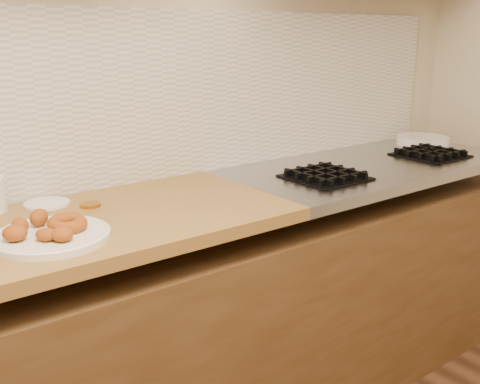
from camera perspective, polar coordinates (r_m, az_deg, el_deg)
name	(u,v)px	position (r m, az deg, el deg)	size (l,w,h in m)	color
wall_back	(65,55)	(1.92, -17.35, 13.16)	(4.00, 0.02, 2.70)	#C3B594
base_cabinet	(126,365)	(1.93, -11.54, -16.83)	(3.60, 0.60, 0.77)	brown
stovetop	(370,167)	(2.41, 13.10, 2.53)	(1.30, 0.62, 0.04)	#9EA0A5
backsplash	(70,103)	(1.92, -16.86, 8.68)	(3.60, 0.02, 0.60)	beige
burner_grates	(382,163)	(2.33, 14.25, 2.83)	(0.91, 0.26, 0.03)	black
donut_plate	(51,236)	(1.54, -18.61, -4.29)	(0.30, 0.30, 0.02)	silver
ring_donut	(67,224)	(1.54, -17.15, -3.08)	(0.10, 0.10, 0.04)	#9F581A
fried_dough_chunks	(35,229)	(1.52, -20.07, -3.51)	(0.17, 0.22, 0.05)	#9F581A
tub_lid	(47,204)	(1.85, -19.02, -1.13)	(0.14, 0.14, 0.01)	silver
brass_jar_lid	(90,205)	(1.79, -14.98, -1.27)	(0.06, 0.06, 0.01)	#B3711F
plate_stack	(422,140)	(2.87, 18.03, 5.02)	(0.25, 0.25, 0.04)	silver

